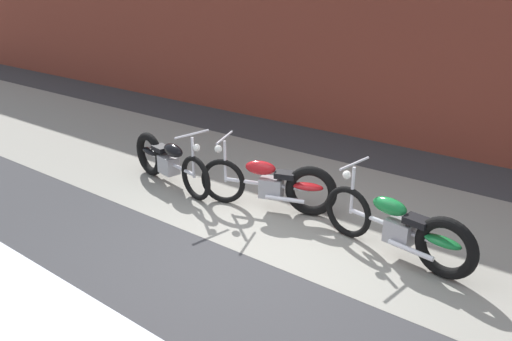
# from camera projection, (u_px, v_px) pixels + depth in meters

# --- Properties ---
(ground_plane) EXTENTS (80.00, 80.00, 0.00)m
(ground_plane) POSITION_uv_depth(u_px,v_px,m) (253.00, 258.00, 5.96)
(ground_plane) COLOR #38383A
(sidewalk_slab) EXTENTS (36.00, 3.50, 0.01)m
(sidewalk_slab) POSITION_uv_depth(u_px,v_px,m) (326.00, 206.00, 7.26)
(sidewalk_slab) COLOR gray
(sidewalk_slab) RESTS_ON ground
(brick_building_wall) EXTENTS (36.00, 0.50, 4.72)m
(brick_building_wall) POSITION_uv_depth(u_px,v_px,m) (428.00, 20.00, 8.93)
(brick_building_wall) COLOR brown
(brick_building_wall) RESTS_ON ground
(motorcycle_black) EXTENTS (1.99, 0.70, 1.03)m
(motorcycle_black) POSITION_uv_depth(u_px,v_px,m) (166.00, 160.00, 7.90)
(motorcycle_black) COLOR black
(motorcycle_black) RESTS_ON ground
(motorcycle_red) EXTENTS (1.93, 0.86, 1.03)m
(motorcycle_red) POSITION_uv_depth(u_px,v_px,m) (277.00, 184.00, 7.00)
(motorcycle_red) COLOR black
(motorcycle_red) RESTS_ON ground
(motorcycle_green) EXTENTS (2.00, 0.65, 1.03)m
(motorcycle_green) POSITION_uv_depth(u_px,v_px,m) (406.00, 230.00, 5.79)
(motorcycle_green) COLOR black
(motorcycle_green) RESTS_ON ground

